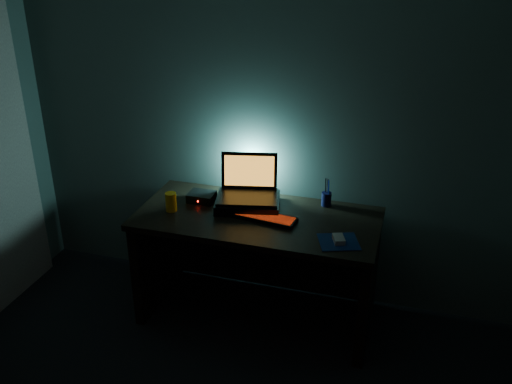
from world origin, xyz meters
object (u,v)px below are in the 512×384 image
laptop (248,187)px  juice_glass (171,202)px  pen_cup (326,199)px  router (202,197)px  mouse (339,239)px  keyboard (264,217)px

laptop → juice_glass: laptop is taller
pen_cup → router: size_ratio=0.54×
mouse → pen_cup: 0.47m
keyboard → mouse: 0.51m
router → juice_glass: bearing=-125.4°
mouse → pen_cup: size_ratio=1.09×
keyboard → juice_glass: size_ratio=3.48×
pen_cup → juice_glass: juice_glass is taller
laptop → pen_cup: laptop is taller
juice_glass → router: bearing=54.8°
laptop → juice_glass: bearing=-164.3°
pen_cup → juice_glass: bearing=-159.2°
mouse → juice_glass: juice_glass is taller
keyboard → pen_cup: pen_cup is taller
mouse → juice_glass: bearing=155.0°
mouse → juice_glass: 1.08m
laptop → pen_cup: size_ratio=4.75×
mouse → router: bearing=143.5°
mouse → pen_cup: pen_cup is taller
keyboard → pen_cup: size_ratio=4.65×
laptop → router: laptop is taller
laptop → keyboard: size_ratio=1.02×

